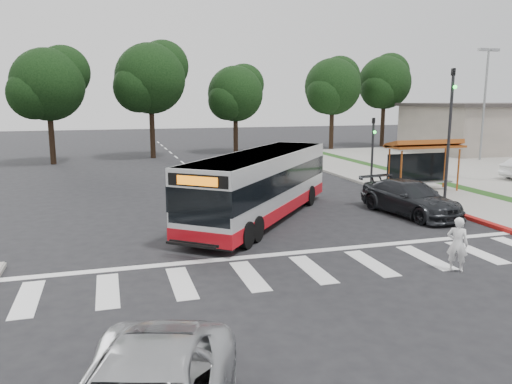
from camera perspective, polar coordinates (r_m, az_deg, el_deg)
name	(u,v)px	position (r m, az deg, el deg)	size (l,w,h in m)	color
ground	(263,229)	(19.96, 0.85, -4.25)	(140.00, 140.00, 0.00)	black
sidewalk_east	(396,183)	(31.70, 15.66, 1.03)	(4.00, 40.00, 0.12)	gray
curb_east	(366,184)	(30.69, 12.50, 0.90)	(0.30, 40.00, 0.15)	#9E9991
curb_east_red	(486,223)	(22.66, 24.81, -3.25)	(0.32, 6.00, 0.15)	maroon
commercial_building	(489,129)	(54.06, 25.08, 6.52)	(14.00, 10.00, 4.40)	#A4978A
building_roof_cap	(491,105)	(53.98, 25.28, 9.01)	(14.60, 10.60, 0.30)	#383330
crosswalk_ladder	(312,269)	(15.47, 6.47, -8.76)	(18.00, 2.60, 0.01)	silver
bus_shelter	(423,150)	(28.91, 18.60, 4.56)	(4.20, 1.60, 2.86)	#984819
traffic_signal_ne_tall	(450,126)	(25.19, 21.28, 7.07)	(0.18, 0.37, 6.50)	black
traffic_signal_ne_short	(373,143)	(31.10, 13.21, 5.46)	(0.18, 0.37, 4.00)	black
lot_light_mid	(486,89)	(45.52, 24.75, 10.65)	(1.90, 0.35, 9.01)	gray
tree_ne_a	(333,86)	(51.38, 8.80, 11.91)	(6.16, 5.74, 9.30)	black
tree_ne_b	(385,82)	(56.45, 14.51, 12.11)	(6.16, 5.74, 10.02)	black
tree_north_a	(151,77)	(44.68, -11.89, 12.70)	(6.60, 6.15, 10.17)	black
tree_north_b	(236,93)	(47.96, -2.31, 11.25)	(5.72, 5.33, 8.43)	black
tree_north_c	(49,83)	(42.69, -22.60, 11.39)	(6.16, 5.74, 9.30)	black
transit_bus	(261,186)	(21.32, 0.61, 0.65)	(2.40, 11.09, 2.87)	silver
pedestrian	(457,244)	(16.17, 22.03, -5.55)	(0.61, 0.40, 1.67)	white
dark_sedan	(410,198)	(23.30, 17.22, -0.66)	(2.13, 5.24, 1.52)	black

